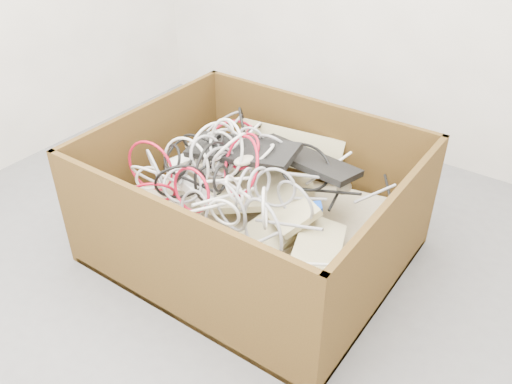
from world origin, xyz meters
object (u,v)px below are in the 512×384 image
Objects in this scene: vga_plug at (316,207)px; power_strip_right at (193,189)px; power_strip_left at (204,154)px; cardboard_box at (250,224)px.

power_strip_right is at bearing -110.61° from vga_plug.
power_strip_left is 0.25m from power_strip_right.
vga_plug is at bearing 4.59° from cardboard_box.
cardboard_box is 0.29m from power_strip_right.
power_strip_right is at bearing -111.46° from power_strip_left.
power_strip_left is 0.60m from vga_plug.
vga_plug is (0.30, 0.02, 0.20)m from cardboard_box.
power_strip_right is (0.12, -0.21, -0.03)m from power_strip_left.
power_strip_left is 7.21× the size of vga_plug.
power_strip_right is 5.62× the size of vga_plug.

